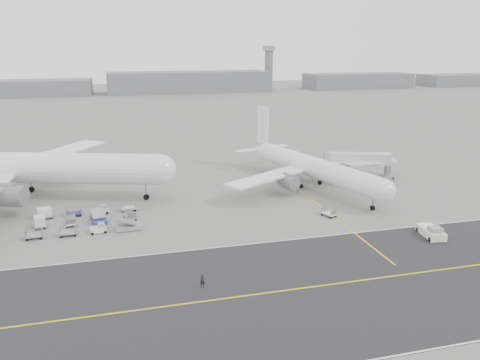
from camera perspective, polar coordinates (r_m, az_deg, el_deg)
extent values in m
plane|color=gray|center=(77.65, -7.21, -7.95)|extent=(700.00, 700.00, 0.00)
cube|color=#2B2B2D|center=(62.62, -0.30, -14.06)|extent=(220.00, 32.00, 0.02)
cube|color=gold|center=(62.61, -0.30, -14.05)|extent=(220.00, 0.30, 0.01)
cube|color=silver|center=(76.35, -3.23, -8.25)|extent=(220.00, 0.25, 0.01)
cube|color=gold|center=(90.28, 11.64, -4.64)|extent=(0.30, 40.00, 0.01)
cylinder|color=slate|center=(352.96, 3.52, 13.22)|extent=(6.00, 6.00, 28.00)
cube|color=gray|center=(352.53, 3.56, 15.74)|extent=(7.00, 7.00, 3.50)
cylinder|color=white|center=(108.26, -24.36, 1.38)|extent=(55.85, 23.35, 6.48)
sphere|color=white|center=(98.46, -9.60, 1.26)|extent=(6.35, 6.35, 6.35)
cube|color=white|center=(123.93, -21.35, 3.04)|extent=(22.17, 30.03, 0.45)
cylinder|color=slate|center=(98.35, -26.54, -1.75)|extent=(7.79, 5.92, 4.02)
cylinder|color=slate|center=(118.42, -21.10, 1.69)|extent=(7.79, 5.92, 4.02)
cylinder|color=black|center=(100.96, -11.35, -2.03)|extent=(1.32, 0.85, 1.22)
cylinder|color=black|center=(107.52, -25.90, -2.26)|extent=(1.32, 0.85, 1.22)
cylinder|color=black|center=(114.03, -24.06, -1.05)|extent=(1.32, 0.85, 1.22)
cylinder|color=gray|center=(100.45, -11.40, -1.11)|extent=(0.36, 0.36, 3.40)
cylinder|color=white|center=(107.39, 9.19, 1.47)|extent=(15.96, 40.06, 4.63)
sphere|color=white|center=(93.51, 17.14, -1.25)|extent=(4.54, 4.54, 4.54)
cone|color=white|center=(123.76, 2.89, 3.76)|extent=(6.24, 8.75, 4.17)
cube|color=white|center=(122.96, 2.81, 6.72)|extent=(1.74, 4.39, 9.86)
cube|color=white|center=(122.18, 1.11, 3.68)|extent=(7.72, 4.23, 0.25)
cube|color=white|center=(126.59, 4.24, 4.07)|extent=(7.72, 4.23, 0.25)
cube|color=white|center=(101.10, 3.51, 0.39)|extent=(21.60, 15.52, 0.45)
cube|color=white|center=(116.27, 13.49, 2.06)|extent=(22.38, 5.91, 0.45)
cylinder|color=slate|center=(102.04, 5.89, -0.19)|extent=(4.16, 5.54, 2.87)
cylinder|color=slate|center=(112.59, 12.75, 1.04)|extent=(4.16, 5.54, 2.87)
cylinder|color=black|center=(96.36, 15.86, -3.29)|extent=(0.77, 1.10, 1.00)
cylinder|color=black|center=(107.92, 7.46, -0.73)|extent=(0.77, 1.10, 1.00)
cylinder|color=black|center=(111.34, 9.70, -0.30)|extent=(0.77, 1.10, 1.00)
cylinder|color=gray|center=(95.98, 15.91, -2.61)|extent=(0.36, 0.36, 2.43)
cube|color=silver|center=(86.66, 22.25, -5.91)|extent=(3.58, 6.05, 1.29)
cube|color=gray|center=(85.28, 22.72, -5.62)|extent=(2.27, 2.12, 0.83)
cylinder|color=gray|center=(89.64, 21.20, -5.29)|extent=(0.50, 2.39, 0.15)
cylinder|color=black|center=(84.45, 22.19, -6.75)|extent=(0.49, 0.87, 0.83)
cylinder|color=black|center=(85.58, 23.62, -6.61)|extent=(0.49, 0.87, 0.83)
cylinder|color=black|center=(88.06, 20.88, -5.67)|extent=(0.49, 0.87, 0.83)
cylinder|color=black|center=(89.14, 22.26, -5.56)|extent=(0.49, 0.87, 0.83)
cylinder|color=gray|center=(120.23, 17.55, 1.19)|extent=(1.68, 1.68, 4.21)
cube|color=gray|center=(120.67, 17.48, 0.39)|extent=(3.41, 3.41, 0.74)
cube|color=silver|center=(117.88, 14.20, 2.53)|extent=(15.94, 7.43, 2.73)
cube|color=gray|center=(116.59, 10.55, 2.61)|extent=(2.19, 3.59, 3.15)
cylinder|color=black|center=(122.06, 17.87, 0.51)|extent=(0.49, 0.70, 0.63)
imported|color=black|center=(64.67, -4.59, -12.15)|extent=(0.72, 0.51, 1.85)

